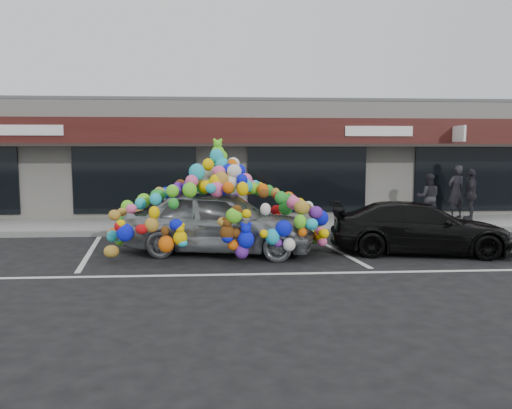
{
  "coord_description": "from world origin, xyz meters",
  "views": [
    {
      "loc": [
        0.03,
        -11.98,
        2.42
      ],
      "look_at": [
        0.92,
        1.4,
        1.01
      ],
      "focal_mm": 35.0,
      "sensor_mm": 36.0,
      "label": 1
    }
  ],
  "objects": [
    {
      "name": "parking_stripe_left",
      "position": [
        -3.2,
        0.2,
        0.0
      ],
      "size": [
        0.73,
        4.37,
        0.01
      ],
      "primitive_type": "cube",
      "rotation": [
        0.0,
        0.0,
        0.14
      ],
      "color": "silver",
      "rests_on": "ground"
    },
    {
      "name": "sidewalk",
      "position": [
        0.0,
        4.0,
        0.07
      ],
      "size": [
        26.0,
        3.0,
        0.15
      ],
      "primitive_type": "cube",
      "color": "gray",
      "rests_on": "ground"
    },
    {
      "name": "pedestrian_c",
      "position": [
        8.3,
        4.1,
        1.01
      ],
      "size": [
        1.08,
        0.85,
        1.72
      ],
      "primitive_type": "imported",
      "rotation": [
        0.0,
        0.0,
        4.21
      ],
      "color": "#252227",
      "rests_on": "sidewalk"
    },
    {
      "name": "parking_stripe_mid",
      "position": [
        2.8,
        0.2,
        0.0
      ],
      "size": [
        0.73,
        4.37,
        0.01
      ],
      "primitive_type": "cube",
      "rotation": [
        0.0,
        0.0,
        0.14
      ],
      "color": "silver",
      "rests_on": "ground"
    },
    {
      "name": "ground",
      "position": [
        0.0,
        0.0,
        0.0
      ],
      "size": [
        90.0,
        90.0,
        0.0
      ],
      "primitive_type": "plane",
      "color": "black",
      "rests_on": "ground"
    },
    {
      "name": "black_sedan",
      "position": [
        4.73,
        -0.44,
        0.61
      ],
      "size": [
        2.43,
        4.47,
        1.23
      ],
      "primitive_type": "imported",
      "rotation": [
        0.0,
        0.0,
        1.4
      ],
      "color": "black",
      "rests_on": "ground"
    },
    {
      "name": "kerb",
      "position": [
        0.0,
        2.5,
        0.07
      ],
      "size": [
        26.0,
        0.18,
        0.16
      ],
      "primitive_type": "cube",
      "color": "slate",
      "rests_on": "ground"
    },
    {
      "name": "toy_car",
      "position": [
        -0.04,
        -0.14,
        0.95
      ],
      "size": [
        3.27,
        5.12,
        2.8
      ],
      "rotation": [
        0.0,
        0.0,
        1.37
      ],
      "color": "gray",
      "rests_on": "ground"
    },
    {
      "name": "shop_building",
      "position": [
        0.0,
        8.44,
        2.16
      ],
      "size": [
        24.0,
        7.2,
        4.31
      ],
      "color": "beige",
      "rests_on": "ground"
    },
    {
      "name": "pedestrian_b",
      "position": [
        6.87,
        4.17,
        0.93
      ],
      "size": [
        0.88,
        0.77,
        1.56
      ],
      "primitive_type": "imported",
      "rotation": [
        0.0,
        0.0,
        2.88
      ],
      "color": "black",
      "rests_on": "sidewalk"
    },
    {
      "name": "lane_line",
      "position": [
        2.0,
        -2.3,
        0.0
      ],
      "size": [
        14.0,
        0.12,
        0.01
      ],
      "primitive_type": "cube",
      "color": "silver",
      "rests_on": "ground"
    },
    {
      "name": "pedestrian_a",
      "position": [
        8.04,
        4.62,
        1.06
      ],
      "size": [
        0.76,
        0.61,
        1.83
      ],
      "primitive_type": "imported",
      "rotation": [
        0.0,
        0.0,
        3.43
      ],
      "color": "#222328",
      "rests_on": "sidewalk"
    }
  ]
}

